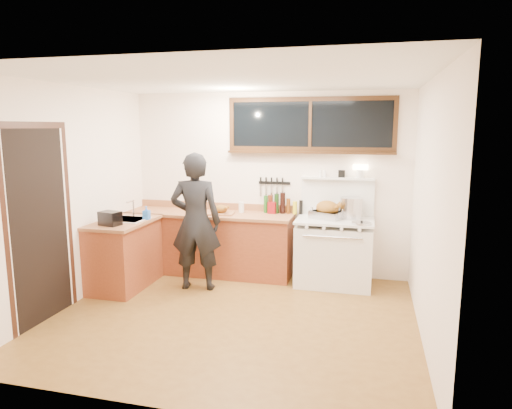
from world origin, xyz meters
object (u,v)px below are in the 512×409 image
(man, at_px, (196,222))
(roast_turkey, at_px, (327,211))
(cutting_board, at_px, (221,211))
(vintage_stove, at_px, (334,250))

(man, height_order, roast_turkey, man)
(roast_turkey, bearing_deg, man, -158.81)
(man, xyz_separation_m, cutting_board, (0.16, 0.57, 0.05))
(cutting_board, bearing_deg, vintage_stove, 1.77)
(vintage_stove, relative_size, man, 0.89)
(cutting_board, relative_size, roast_turkey, 0.78)
(man, relative_size, cutting_board, 4.62)
(cutting_board, bearing_deg, roast_turkey, 2.58)
(man, relative_size, roast_turkey, 3.61)
(cutting_board, distance_m, roast_turkey, 1.48)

